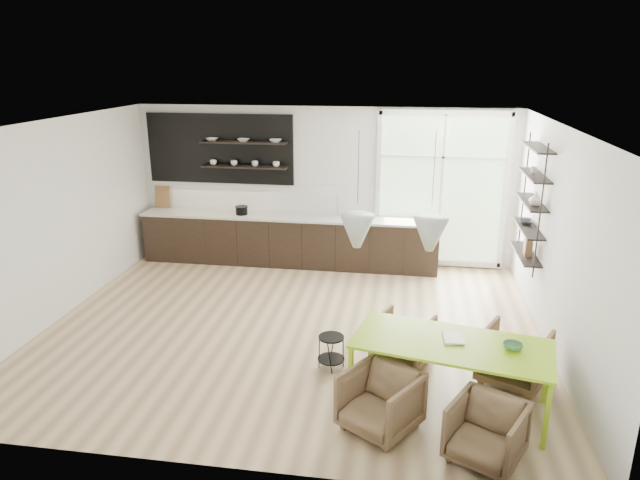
{
  "coord_description": "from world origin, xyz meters",
  "views": [
    {
      "loc": [
        1.54,
        -7.31,
        3.7
      ],
      "look_at": [
        0.31,
        0.6,
        1.16
      ],
      "focal_mm": 32.0,
      "sensor_mm": 36.0,
      "label": 1
    }
  ],
  "objects_px": {
    "dining_table": "(451,347)",
    "armchair_back_left": "(403,339)",
    "armchair_front_left": "(380,401)",
    "armchair_back_right": "(514,356)",
    "wire_stool": "(331,348)",
    "armchair_front_right": "(486,432)"
  },
  "relations": [
    {
      "from": "wire_stool",
      "to": "armchair_front_right",
      "type": "bearing_deg",
      "value": -40.99
    },
    {
      "from": "armchair_back_left",
      "to": "armchair_back_right",
      "type": "distance_m",
      "value": 1.34
    },
    {
      "from": "armchair_front_left",
      "to": "wire_stool",
      "type": "distance_m",
      "value": 1.33
    },
    {
      "from": "armchair_back_right",
      "to": "armchair_front_right",
      "type": "height_order",
      "value": "armchair_back_right"
    },
    {
      "from": "armchair_back_right",
      "to": "armchair_front_left",
      "type": "bearing_deg",
      "value": 63.96
    },
    {
      "from": "dining_table",
      "to": "armchair_back_left",
      "type": "bearing_deg",
      "value": 131.62
    },
    {
      "from": "armchair_back_right",
      "to": "wire_stool",
      "type": "bearing_deg",
      "value": 27.01
    },
    {
      "from": "armchair_back_left",
      "to": "armchair_front_left",
      "type": "xyz_separation_m",
      "value": [
        -0.22,
        -1.46,
        0.02
      ]
    },
    {
      "from": "armchair_back_right",
      "to": "armchair_front_right",
      "type": "relative_size",
      "value": 1.1
    },
    {
      "from": "armchair_back_right",
      "to": "wire_stool",
      "type": "relative_size",
      "value": 1.71
    },
    {
      "from": "dining_table",
      "to": "armchair_back_right",
      "type": "distance_m",
      "value": 1.07
    },
    {
      "from": "armchair_back_left",
      "to": "wire_stool",
      "type": "bearing_deg",
      "value": 41.76
    },
    {
      "from": "dining_table",
      "to": "armchair_front_left",
      "type": "height_order",
      "value": "dining_table"
    },
    {
      "from": "dining_table",
      "to": "armchair_back_left",
      "type": "xyz_separation_m",
      "value": [
        -0.52,
        0.91,
        -0.41
      ]
    },
    {
      "from": "armchair_back_left",
      "to": "wire_stool",
      "type": "relative_size",
      "value": 1.57
    },
    {
      "from": "wire_stool",
      "to": "dining_table",
      "type": "bearing_deg",
      "value": -23.04
    },
    {
      "from": "armchair_back_left",
      "to": "armchair_front_left",
      "type": "bearing_deg",
      "value": 103.91
    },
    {
      "from": "armchair_back_left",
      "to": "armchair_back_right",
      "type": "relative_size",
      "value": 0.92
    },
    {
      "from": "dining_table",
      "to": "armchair_back_right",
      "type": "height_order",
      "value": "dining_table"
    },
    {
      "from": "dining_table",
      "to": "armchair_back_left",
      "type": "relative_size",
      "value": 3.35
    },
    {
      "from": "dining_table",
      "to": "armchair_front_right",
      "type": "bearing_deg",
      "value": -59.29
    },
    {
      "from": "dining_table",
      "to": "armchair_back_right",
      "type": "relative_size",
      "value": 3.07
    }
  ]
}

